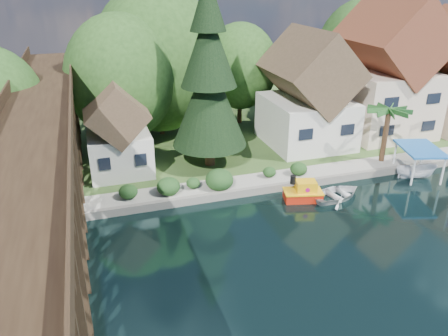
{
  "coord_description": "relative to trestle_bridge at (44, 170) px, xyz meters",
  "views": [
    {
      "loc": [
        -13.01,
        -20.35,
        15.94
      ],
      "look_at": [
        -4.58,
        6.0,
        3.57
      ],
      "focal_mm": 35.0,
      "sensor_mm": 36.0,
      "label": 1
    }
  ],
  "objects": [
    {
      "name": "conifer",
      "position": [
        12.58,
        8.53,
        2.68
      ],
      "size": [
        6.36,
        6.36,
        15.65
      ],
      "color": "#382314",
      "rests_on": "bank"
    },
    {
      "name": "bg_trees",
      "position": [
        17.0,
        16.08,
        1.94
      ],
      "size": [
        49.9,
        13.3,
        10.57
      ],
      "color": "#382314",
      "rests_on": "bank"
    },
    {
      "name": "house_left",
      "position": [
        23.0,
        10.83,
        -0.21
      ],
      "size": [
        7.64,
        8.64,
        11.02
      ],
      "color": "silver",
      "rests_on": "bank"
    },
    {
      "name": "ground",
      "position": [
        16.0,
        -5.17,
        -5.35
      ],
      "size": [
        140.0,
        140.0,
        0.0
      ],
      "primitive_type": "plane",
      "color": "black",
      "rests_on": "ground"
    },
    {
      "name": "tugboat",
      "position": [
        17.81,
        0.87,
        -4.72
      ],
      "size": [
        3.21,
        2.25,
        2.11
      ],
      "color": "#B61F0C",
      "rests_on": "ground"
    },
    {
      "name": "palm_tree",
      "position": [
        27.43,
        4.5,
        -0.28
      ],
      "size": [
        3.99,
        3.99,
        5.23
      ],
      "color": "#382314",
      "rests_on": "bank"
    },
    {
      "name": "seawall",
      "position": [
        20.0,
        2.83,
        -5.04
      ],
      "size": [
        60.0,
        0.4,
        0.62
      ],
      "primitive_type": "cube",
      "color": "slate",
      "rests_on": "ground"
    },
    {
      "name": "trestle_bridge",
      "position": [
        0.0,
        0.0,
        0.0
      ],
      "size": [
        4.12,
        44.18,
        9.3
      ],
      "color": "black",
      "rests_on": "ground"
    },
    {
      "name": "house_center",
      "position": [
        32.0,
        11.33,
        1.07
      ],
      "size": [
        8.65,
        9.18,
        13.89
      ],
      "color": "beige",
      "rests_on": "bank"
    },
    {
      "name": "bank",
      "position": [
        16.0,
        28.83,
        -5.1
      ],
      "size": [
        140.0,
        52.0,
        0.5
      ],
      "primitive_type": "cube",
      "color": "#2D461C",
      "rests_on": "ground"
    },
    {
      "name": "boat_canopy",
      "position": [
        28.7,
        1.49,
        -4.16
      ],
      "size": [
        4.01,
        4.94,
        2.76
      ],
      "color": "white",
      "rests_on": "ground"
    },
    {
      "name": "shrubs",
      "position": [
        11.4,
        4.09,
        -4.12
      ],
      "size": [
        15.76,
        2.47,
        1.7
      ],
      "color": "#143916",
      "rests_on": "bank"
    },
    {
      "name": "promenade",
      "position": [
        22.0,
        4.13,
        -4.82
      ],
      "size": [
        50.0,
        2.6,
        0.06
      ],
      "primitive_type": "cube",
      "color": "gray",
      "rests_on": "bank"
    },
    {
      "name": "shed",
      "position": [
        5.0,
        9.33,
        -1.52
      ],
      "size": [
        5.09,
        5.4,
        7.85
      ],
      "color": "silver",
      "rests_on": "bank"
    },
    {
      "name": "boat_white_a",
      "position": [
        20.45,
        0.35,
        -4.9
      ],
      "size": [
        4.89,
        3.94,
        0.9
      ],
      "primitive_type": "imported",
      "rotation": [
        0.0,
        0.0,
        1.78
      ],
      "color": "silver",
      "rests_on": "ground"
    }
  ]
}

